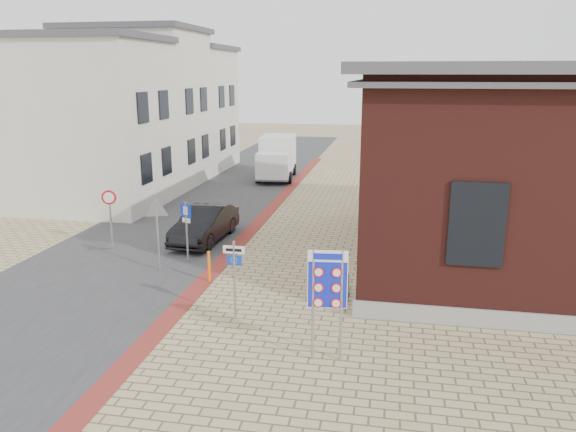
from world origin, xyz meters
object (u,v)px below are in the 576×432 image
Objects in this scene: essen_sign at (234,268)px; sedan at (205,224)px; bollard at (209,267)px; box_truck at (277,157)px; border_sign at (327,282)px; parking_sign at (186,222)px.

sedan is at bearing 115.71° from essen_sign.
sedan is at bearing 110.55° from bollard.
border_sign reaches higher than box_truck.
parking_sign is at bearing -80.45° from sedan.
box_truck reaches higher than sedan.
parking_sign is (0.24, -16.52, 0.12)m from box_truck.
parking_sign is 2.38m from bollard.
sedan is at bearing -95.22° from box_truck.
bollard is (-1.58, 2.50, -0.93)m from essen_sign.
box_truck is at bearing 95.03° from bollard.
box_truck is 5.01× the size of bollard.
border_sign is 1.22× the size of essen_sign.
sedan is 2.79m from parking_sign.
sedan is 1.89× the size of essen_sign.
essen_sign is 5.13m from parking_sign.
box_truck reaches higher than bollard.
parking_sign is (-5.66, 6.00, -0.45)m from border_sign.
essen_sign is at bearing 140.79° from border_sign.
bollard is at bearing -65.77° from sedan.
parking_sign is 2.14× the size of bollard.
essen_sign is 1.00× the size of parking_sign.
border_sign is 2.60× the size of bollard.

